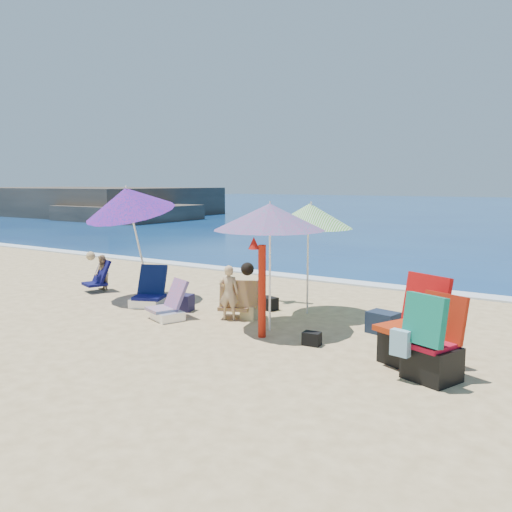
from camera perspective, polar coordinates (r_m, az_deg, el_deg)
The scene contains 18 objects.
ground at distance 7.60m, azimuth -2.26°, elevation -9.28°, with size 120.00×120.00×0.00m.
foam at distance 12.00m, azimuth 12.02°, elevation -3.00°, with size 120.00×0.50×0.04m.
headland at distance 40.66m, azimuth -17.74°, elevation 5.08°, with size 20.50×11.50×2.60m.
umbrella_turquoise at distance 8.10m, azimuth 1.44°, elevation 4.18°, with size 2.26×2.26×1.95m.
umbrella_striped at distance 9.03m, azimuth 5.74°, elevation 4.26°, with size 1.74×1.74×1.92m.
umbrella_blue at distance 10.40m, azimuth -13.45°, elevation 5.74°, with size 1.80×1.86×2.32m.
furled_umbrella at distance 7.66m, azimuth 0.48°, elevation -2.82°, with size 0.21×0.45×1.49m.
chair_navy at distance 9.98m, azimuth -11.36°, elevation -4.14°, with size 0.74×0.78×0.72m.
chair_rainbow at distance 8.97m, azimuth -9.29°, elevation -5.58°, with size 0.71×0.69×0.64m.
camp_chair_left at distance 6.94m, azimuth 16.33°, elevation -8.39°, with size 0.85×0.92×1.11m.
camp_chair_right at distance 6.45m, azimuth 18.07°, elevation -9.35°, with size 0.75×0.76×1.02m.
person_center at distance 8.81m, azimuth -2.30°, elevation -3.91°, with size 0.75×0.64×0.92m.
person_left at distance 11.53m, azimuth -16.19°, elevation -1.74°, with size 0.59×0.63×0.84m.
bag_navy_a at distance 9.53m, azimuth -7.89°, elevation -4.92°, with size 0.43×0.35×0.29m.
bag_black_a at distance 9.52m, azimuth 1.34°, elevation -5.06°, with size 0.35×0.30×0.22m.
bag_tan at distance 8.85m, azimuth -0.66°, elevation -6.03°, with size 0.27×0.20×0.23m.
bag_navy_b at distance 8.27m, azimuth 13.37°, elevation -6.91°, with size 0.49×0.40×0.32m.
bag_black_b at distance 7.53m, azimuth 5.97°, elevation -8.75°, with size 0.26×0.19×0.19m.
Camera 1 is at (4.22, -5.91, 2.23)m, focal length 37.58 mm.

